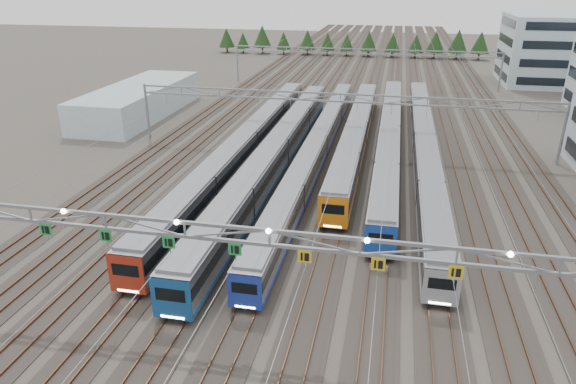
% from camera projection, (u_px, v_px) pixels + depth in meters
% --- Properties ---
extents(ground, '(400.00, 400.00, 0.00)m').
position_uv_depth(ground, '(271.00, 333.00, 34.71)').
color(ground, '#47423A').
rests_on(ground, ground).
extents(track_bed, '(54.00, 260.00, 5.42)m').
position_uv_depth(track_bed, '(367.00, 68.00, 124.23)').
color(track_bed, '#2D2823').
rests_on(track_bed, ground).
extents(train_a, '(2.88, 64.29, 3.75)m').
position_uv_depth(train_a, '(247.00, 144.00, 66.33)').
color(train_a, black).
rests_on(train_a, ground).
extents(train_b, '(2.92, 64.40, 3.80)m').
position_uv_depth(train_b, '(277.00, 152.00, 63.46)').
color(train_b, black).
rests_on(train_b, ground).
extents(train_c, '(2.53, 67.80, 3.28)m').
position_uv_depth(train_c, '(317.00, 146.00, 66.25)').
color(train_c, black).
rests_on(train_c, ground).
extents(train_d, '(2.85, 52.68, 3.72)m').
position_uv_depth(train_d, '(356.00, 134.00, 70.81)').
color(train_d, black).
rests_on(train_d, ground).
extents(train_e, '(2.72, 61.85, 3.54)m').
position_uv_depth(train_e, '(389.00, 136.00, 69.96)').
color(train_e, black).
rests_on(train_e, ground).
extents(train_f, '(2.64, 68.11, 3.43)m').
position_uv_depth(train_f, '(424.00, 144.00, 66.75)').
color(train_f, black).
rests_on(train_f, ground).
extents(gantry_near, '(56.36, 0.61, 8.08)m').
position_uv_depth(gantry_near, '(268.00, 242.00, 31.83)').
color(gantry_near, gray).
rests_on(gantry_near, ground).
extents(gantry_mid, '(56.36, 0.36, 8.00)m').
position_uv_depth(gantry_mid, '(340.00, 105.00, 68.25)').
color(gantry_mid, gray).
rests_on(gantry_mid, ground).
extents(gantry_far, '(56.36, 0.36, 8.00)m').
position_uv_depth(gantry_far, '(364.00, 56.00, 108.80)').
color(gantry_far, gray).
rests_on(gantry_far, ground).
extents(depot_bldg_north, '(22.00, 18.00, 14.51)m').
position_uv_depth(depot_bldg_north, '(558.00, 50.00, 110.80)').
color(depot_bldg_north, '#AAC4CC').
rests_on(depot_bldg_north, ground).
extents(west_shed, '(10.00, 30.00, 4.98)m').
position_uv_depth(west_shed, '(139.00, 101.00, 87.53)').
color(west_shed, '#AAC4CC').
rests_on(west_shed, ground).
extents(treeline, '(81.20, 5.60, 7.02)m').
position_uv_depth(treeline, '(349.00, 41.00, 150.37)').
color(treeline, '#332114').
rests_on(treeline, ground).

